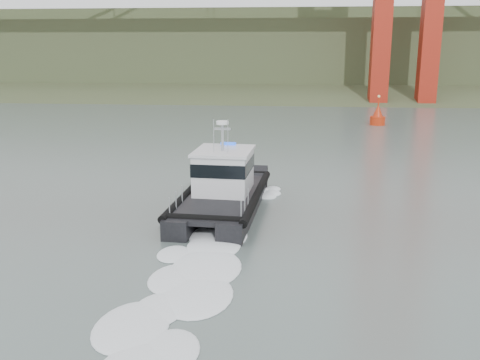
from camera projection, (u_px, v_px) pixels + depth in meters
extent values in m
plane|color=#46544F|center=(196.00, 296.00, 21.54)|extent=(400.00, 400.00, 0.00)
cube|color=#3B4A2A|center=(276.00, 95.00, 110.33)|extent=(500.00, 44.72, 16.25)
cube|color=#3B4A2A|center=(280.00, 62.00, 135.90)|extent=(500.00, 70.00, 18.00)
cube|color=#3B4A2A|center=(283.00, 42.00, 158.82)|extent=(500.00, 60.00, 16.00)
cube|color=black|center=(200.00, 202.00, 32.88)|extent=(2.06, 11.74, 1.27)
cube|color=black|center=(246.00, 204.00, 32.44)|extent=(2.06, 11.74, 1.27)
cube|color=black|center=(221.00, 198.00, 32.03)|extent=(4.82, 10.31, 0.27)
cube|color=silver|center=(224.00, 172.00, 32.72)|extent=(3.40, 4.00, 2.44)
cube|color=black|center=(224.00, 165.00, 32.61)|extent=(3.47, 4.07, 0.80)
cube|color=silver|center=(224.00, 151.00, 32.40)|extent=(3.63, 4.22, 0.17)
cylinder|color=#969A9E|center=(223.00, 138.00, 31.89)|extent=(0.17, 0.17, 1.91)
cylinder|color=white|center=(222.00, 123.00, 31.67)|extent=(0.74, 0.74, 0.19)
cylinder|color=#B0270C|center=(377.00, 122.00, 68.42)|extent=(1.93, 1.93, 1.28)
cone|color=#B0270C|center=(378.00, 112.00, 68.10)|extent=(1.50, 1.50, 1.93)
cylinder|color=#B0270C|center=(379.00, 101.00, 67.79)|extent=(0.17, 0.17, 1.07)
sphere|color=#E5D87F|center=(379.00, 96.00, 67.64)|extent=(0.32, 0.32, 0.32)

